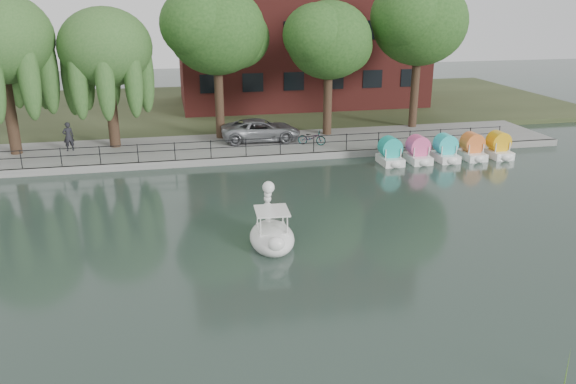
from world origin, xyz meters
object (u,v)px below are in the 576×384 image
object	(u,v)px
bicycle	(312,137)
pedestrian	(68,134)
minivan	(261,128)
swan_boat	(272,232)

from	to	relation	value
bicycle	pedestrian	world-z (taller)	pedestrian
minivan	bicycle	distance (m)	3.34
pedestrian	minivan	bearing A→B (deg)	158.59
minivan	bicycle	world-z (taller)	minivan
pedestrian	swan_boat	xyz separation A→B (m)	(9.45, -14.72, -0.89)
minivan	swan_boat	size ratio (longest dim) A/B	2.00
minivan	pedestrian	xyz separation A→B (m)	(-11.47, -0.08, 0.20)
swan_boat	bicycle	bearing A→B (deg)	72.25
minivan	bicycle	xyz separation A→B (m)	(2.89, -1.66, -0.29)
minivan	swan_boat	distance (m)	14.95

